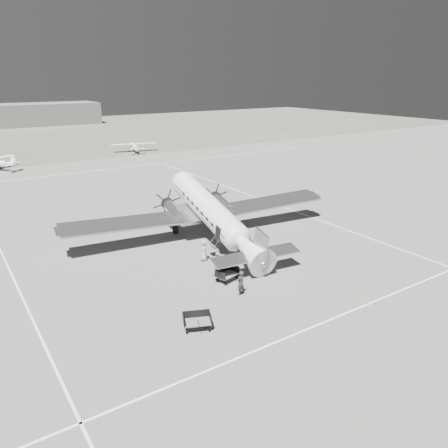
{
  "coord_description": "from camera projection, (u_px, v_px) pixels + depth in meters",
  "views": [
    {
      "loc": [
        -21.27,
        -30.58,
        14.75
      ],
      "look_at": [
        -0.88,
        0.21,
        2.2
      ],
      "focal_mm": 35.0,
      "sensor_mm": 36.0,
      "label": 1
    }
  ],
  "objects": [
    {
      "name": "ground",
      "position": [
        233.0,
        246.0,
        40.0
      ],
      "size": [
        260.0,
        260.0,
        0.0
      ],
      "primitive_type": "plane",
      "color": "slate",
      "rests_on": "ground"
    },
    {
      "name": "taxi_line_near",
      "position": [
        353.0,
        310.0,
        28.95
      ],
      "size": [
        60.0,
        0.15,
        0.01
      ],
      "primitive_type": "cube",
      "color": "white",
      "rests_on": "ground"
    },
    {
      "name": "taxi_line_right",
      "position": [
        326.0,
        223.0,
        46.27
      ],
      "size": [
        0.15,
        80.0,
        0.01
      ],
      "primitive_type": "cube",
      "color": "white",
      "rests_on": "ground"
    },
    {
      "name": "taxi_line_left",
      "position": [
        1.0,
        252.0,
        38.49
      ],
      "size": [
        0.15,
        60.0,
        0.01
      ],
      "primitive_type": "cube",
      "color": "white",
      "rests_on": "ground"
    },
    {
      "name": "taxi_line_horizon",
      "position": [
        95.0,
        171.0,
        71.58
      ],
      "size": [
        90.0,
        0.15,
        0.01
      ],
      "primitive_type": "cube",
      "color": "white",
      "rests_on": "ground"
    },
    {
      "name": "grass_infield",
      "position": [
        29.0,
        135.0,
        115.0
      ],
      "size": [
        260.0,
        90.0,
        0.01
      ],
      "primitive_type": "cube",
      "color": "#625F52",
      "rests_on": "ground"
    },
    {
      "name": "hangar_main",
      "position": [
        28.0,
        115.0,
        136.29
      ],
      "size": [
        42.0,
        14.0,
        6.6
      ],
      "color": "slate",
      "rests_on": "ground"
    },
    {
      "name": "dc3_airliner",
      "position": [
        212.0,
        214.0,
        40.46
      ],
      "size": [
        29.25,
        21.95,
        5.18
      ],
      "primitive_type": null,
      "rotation": [
        0.0,
        0.0,
        -0.12
      ],
      "color": "#AFAFB2",
      "rests_on": "ground"
    },
    {
      "name": "light_plane_right",
      "position": [
        135.0,
        147.0,
        89.02
      ],
      "size": [
        10.76,
        9.51,
        1.91
      ],
      "primitive_type": null,
      "rotation": [
        0.0,
        0.0,
        -0.25
      ],
      "color": "white",
      "rests_on": "ground"
    },
    {
      "name": "baggage_cart_near",
      "position": [
        227.0,
        274.0,
        33.0
      ],
      "size": [
        2.08,
        1.71,
        1.02
      ],
      "primitive_type": null,
      "rotation": [
        0.0,
        0.0,
        0.27
      ],
      "color": "slate",
      "rests_on": "ground"
    },
    {
      "name": "baggage_cart_far",
      "position": [
        197.0,
        322.0,
        26.68
      ],
      "size": [
        2.15,
        1.86,
        1.02
      ],
      "primitive_type": null,
      "rotation": [
        0.0,
        0.0,
        -0.4
      ],
      "color": "slate",
      "rests_on": "ground"
    },
    {
      "name": "ground_crew",
      "position": [
        241.0,
        283.0,
        30.79
      ],
      "size": [
        0.75,
        0.58,
        1.8
      ],
      "primitive_type": "imported",
      "rotation": [
        0.0,
        0.0,
        3.4
      ],
      "color": "#313131",
      "rests_on": "ground"
    },
    {
      "name": "ramp_agent",
      "position": [
        218.0,
        263.0,
        34.23
      ],
      "size": [
        0.82,
        0.96,
        1.73
      ],
      "primitive_type": "imported",
      "rotation": [
        0.0,
        0.0,
        1.36
      ],
      "color": "silver",
      "rests_on": "ground"
    },
    {
      "name": "passenger",
      "position": [
        204.0,
        250.0,
        36.52
      ],
      "size": [
        0.86,
        1.04,
        1.83
      ],
      "primitive_type": "imported",
      "rotation": [
        0.0,
        0.0,
        1.21
      ],
      "color": "#B0B0AE",
      "rests_on": "ground"
    }
  ]
}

